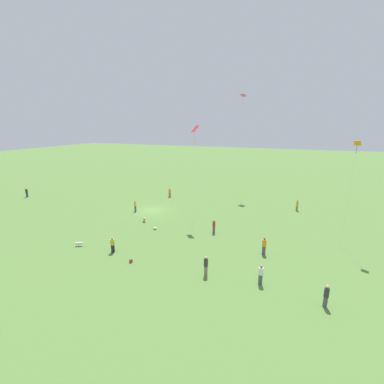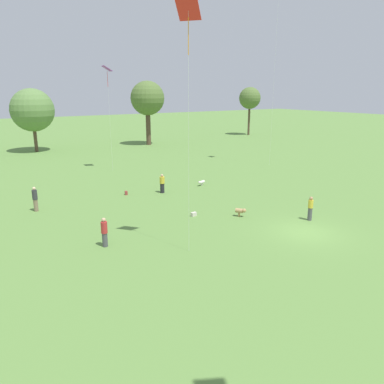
{
  "view_description": "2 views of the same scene",
  "coord_description": "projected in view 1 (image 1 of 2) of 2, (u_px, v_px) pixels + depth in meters",
  "views": [
    {
      "loc": [
        -19.82,
        33.22,
        12.99
      ],
      "look_at": [
        -8.16,
        3.57,
        4.62
      ],
      "focal_mm": 24.0,
      "sensor_mm": 36.0,
      "label": 1
    },
    {
      "loc": [
        -18.27,
        -14.86,
        8.79
      ],
      "look_at": [
        -6.09,
        3.96,
        2.67
      ],
      "focal_mm": 35.0,
      "sensor_mm": 36.0,
      "label": 2
    }
  ],
  "objects": [
    {
      "name": "kite_1",
      "position": [
        356.0,
        152.0,
        25.54
      ],
      "size": [
        0.71,
        0.59,
        11.51
      ],
      "rotation": [
        0.0,
        0.0,
        5.09
      ],
      "color": "orange",
      "rests_on": "ground_plane"
    },
    {
      "name": "dog_1",
      "position": [
        144.0,
        219.0,
        35.39
      ],
      "size": [
        0.64,
        0.75,
        0.63
      ],
      "rotation": [
        0.0,
        0.0,
        3.76
      ],
      "color": "tan",
      "rests_on": "ground_plane"
    },
    {
      "name": "person_1",
      "position": [
        297.0,
        205.0,
        39.9
      ],
      "size": [
        0.52,
        0.52,
        1.71
      ],
      "rotation": [
        0.0,
        0.0,
        1.06
      ],
      "color": "#847056",
      "rests_on": "ground_plane"
    },
    {
      "name": "ground_plane",
      "position": [
        152.0,
        210.0,
        40.22
      ],
      "size": [
        240.0,
        240.0,
        0.0
      ],
      "primitive_type": "plane",
      "color": "#5B843D"
    },
    {
      "name": "kite_4",
      "position": [
        195.0,
        132.0,
        32.92
      ],
      "size": [
        1.3,
        1.35,
        12.91
      ],
      "rotation": [
        0.0,
        0.0,
        1.48
      ],
      "color": "red",
      "rests_on": "ground_plane"
    },
    {
      "name": "dog_0",
      "position": [
        79.0,
        243.0,
        28.27
      ],
      "size": [
        0.84,
        0.52,
        0.5
      ],
      "rotation": [
        0.0,
        0.0,
        1.95
      ],
      "color": "silver",
      "rests_on": "ground_plane"
    },
    {
      "name": "person_9",
      "position": [
        261.0,
        275.0,
        21.34
      ],
      "size": [
        0.53,
        0.53,
        1.79
      ],
      "rotation": [
        0.0,
        0.0,
        0.54
      ],
      "color": "#4C4C51",
      "rests_on": "ground_plane"
    },
    {
      "name": "person_5",
      "position": [
        214.0,
        226.0,
        31.56
      ],
      "size": [
        0.43,
        0.43,
        1.76
      ],
      "rotation": [
        0.0,
        0.0,
        3.32
      ],
      "color": "#4C4C51",
      "rests_on": "ground_plane"
    },
    {
      "name": "person_8",
      "position": [
        135.0,
        206.0,
        39.44
      ],
      "size": [
        0.37,
        0.37,
        1.71
      ],
      "rotation": [
        0.0,
        0.0,
        3.06
      ],
      "color": "#4C4C51",
      "rests_on": "ground_plane"
    },
    {
      "name": "person_3",
      "position": [
        206.0,
        266.0,
        22.6
      ],
      "size": [
        0.51,
        0.51,
        1.88
      ],
      "rotation": [
        0.0,
        0.0,
        4.17
      ],
      "color": "#847056",
      "rests_on": "ground_plane"
    },
    {
      "name": "person_0",
      "position": [
        113.0,
        245.0,
        26.82
      ],
      "size": [
        0.59,
        0.59,
        1.69
      ],
      "rotation": [
        0.0,
        0.0,
        5.21
      ],
      "color": "#232328",
      "rests_on": "ground_plane"
    },
    {
      "name": "picnic_bag_0",
      "position": [
        155.0,
        229.0,
        32.76
      ],
      "size": [
        0.43,
        0.28,
        0.28
      ],
      "rotation": [
        0.0,
        0.0,
        0.14
      ],
      "color": "beige",
      "rests_on": "ground_plane"
    },
    {
      "name": "kite_3",
      "position": [
        243.0,
        100.0,
        45.58
      ],
      "size": [
        1.33,
        1.31,
        18.23
      ],
      "rotation": [
        0.0,
        0.0,
        5.02
      ],
      "color": "#E54C99",
      "rests_on": "ground_plane"
    },
    {
      "name": "person_4",
      "position": [
        170.0,
        193.0,
        47.42
      ],
      "size": [
        0.58,
        0.58,
        1.69
      ],
      "rotation": [
        0.0,
        0.0,
        4.43
      ],
      "color": "#847056",
      "rests_on": "ground_plane"
    },
    {
      "name": "picnic_bag_1",
      "position": [
        131.0,
        261.0,
        24.95
      ],
      "size": [
        0.25,
        0.29,
        0.34
      ],
      "rotation": [
        0.0,
        0.0,
        1.38
      ],
      "color": "#933833",
      "rests_on": "ground_plane"
    },
    {
      "name": "person_2",
      "position": [
        326.0,
        296.0,
        18.67
      ],
      "size": [
        0.45,
        0.45,
        1.81
      ],
      "rotation": [
        0.0,
        0.0,
        4.35
      ],
      "color": "#4C4C51",
      "rests_on": "ground_plane"
    },
    {
      "name": "person_7",
      "position": [
        264.0,
        246.0,
        26.31
      ],
      "size": [
        0.58,
        0.58,
        1.87
      ],
      "rotation": [
        0.0,
        0.0,
        4.13
      ],
      "color": "#4C4C51",
      "rests_on": "ground_plane"
    },
    {
      "name": "person_6",
      "position": [
        27.0,
        193.0,
        47.31
      ],
      "size": [
        0.58,
        0.58,
        1.72
      ],
      "rotation": [
        0.0,
        0.0,
        2.24
      ],
      "color": "#333D5B",
      "rests_on": "ground_plane"
    }
  ]
}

